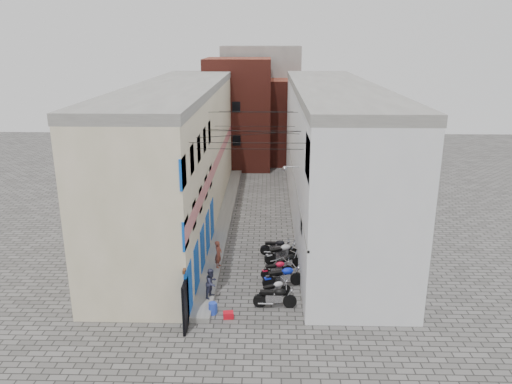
# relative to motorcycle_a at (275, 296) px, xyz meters

# --- Properties ---
(ground) EXTENTS (90.00, 90.00, 0.00)m
(ground) POSITION_rel_motorcycle_a_xyz_m (-1.22, -1.46, -0.58)
(ground) COLOR #504E4B
(ground) RESTS_ON ground
(plinth) EXTENTS (0.90, 26.00, 0.25)m
(plinth) POSITION_rel_motorcycle_a_xyz_m (-3.27, 11.54, -0.45)
(plinth) COLOR slate
(plinth) RESTS_ON ground
(building_left) EXTENTS (5.10, 27.00, 9.00)m
(building_left) POSITION_rel_motorcycle_a_xyz_m (-6.20, 11.49, 3.92)
(building_left) COLOR #C1B992
(building_left) RESTS_ON ground
(building_right) EXTENTS (5.94, 26.00, 9.00)m
(building_right) POSITION_rel_motorcycle_a_xyz_m (3.78, 11.54, 3.93)
(building_right) COLOR silver
(building_right) RESTS_ON ground
(building_far_brick_left) EXTENTS (6.00, 6.00, 10.00)m
(building_far_brick_left) POSITION_rel_motorcycle_a_xyz_m (-3.22, 26.54, 4.42)
(building_far_brick_left) COLOR maroon
(building_far_brick_left) RESTS_ON ground
(building_far_brick_right) EXTENTS (5.00, 6.00, 8.00)m
(building_far_brick_right) POSITION_rel_motorcycle_a_xyz_m (1.78, 28.54, 3.42)
(building_far_brick_right) COLOR maroon
(building_far_brick_right) RESTS_ON ground
(building_far_concrete) EXTENTS (8.00, 5.00, 11.00)m
(building_far_concrete) POSITION_rel_motorcycle_a_xyz_m (-1.22, 32.54, 4.92)
(building_far_concrete) COLOR slate
(building_far_concrete) RESTS_ON ground
(far_shopfront) EXTENTS (2.00, 0.30, 2.40)m
(far_shopfront) POSITION_rel_motorcycle_a_xyz_m (-1.22, 23.74, 0.62)
(far_shopfront) COLOR black
(far_shopfront) RESTS_ON ground
(overhead_wires) EXTENTS (5.80, 13.02, 1.32)m
(overhead_wires) POSITION_rel_motorcycle_a_xyz_m (-1.22, 6.19, 6.55)
(overhead_wires) COLOR black
(overhead_wires) RESTS_ON ground
(motorcycle_a) EXTENTS (2.00, 0.66, 1.15)m
(motorcycle_a) POSITION_rel_motorcycle_a_xyz_m (0.00, 0.00, 0.00)
(motorcycle_a) COLOR black
(motorcycle_a) RESTS_ON ground
(motorcycle_b) EXTENTS (1.74, 1.24, 0.97)m
(motorcycle_b) POSITION_rel_motorcycle_a_xyz_m (0.00, 0.87, -0.09)
(motorcycle_b) COLOR silver
(motorcycle_b) RESTS_ON ground
(motorcycle_c) EXTENTS (2.21, 1.27, 1.22)m
(motorcycle_c) POSITION_rel_motorcycle_a_xyz_m (0.42, 1.96, 0.03)
(motorcycle_c) COLOR #0D24C7
(motorcycle_c) RESTS_ON ground
(motorcycle_d) EXTENTS (1.80, 1.14, 1.00)m
(motorcycle_d) POSITION_rel_motorcycle_a_xyz_m (0.12, 3.02, -0.08)
(motorcycle_d) COLOR red
(motorcycle_d) RESTS_ON ground
(motorcycle_e) EXTENTS (1.69, 1.56, 1.01)m
(motorcycle_e) POSITION_rel_motorcycle_a_xyz_m (0.68, 3.83, -0.07)
(motorcycle_e) COLOR black
(motorcycle_e) RESTS_ON ground
(motorcycle_f) EXTENTS (2.15, 1.53, 1.21)m
(motorcycle_f) POSITION_rel_motorcycle_a_xyz_m (0.43, 4.84, 0.03)
(motorcycle_f) COLOR #ACACB1
(motorcycle_f) RESTS_ON ground
(motorcycle_g) EXTENTS (1.86, 0.60, 1.07)m
(motorcycle_g) POSITION_rel_motorcycle_a_xyz_m (0.14, 5.75, -0.04)
(motorcycle_g) COLOR black
(motorcycle_g) RESTS_ON ground
(person_a) EXTENTS (0.46, 0.60, 1.45)m
(person_a) POSITION_rel_motorcycle_a_xyz_m (-2.92, 3.61, 0.40)
(person_a) COLOR brown
(person_a) RESTS_ON plinth
(person_b) EXTENTS (0.79, 0.85, 1.41)m
(person_b) POSITION_rel_motorcycle_a_xyz_m (-2.92, 0.44, 0.38)
(person_b) COLOR #353750
(person_b) RESTS_ON plinth
(water_jug_near) EXTENTS (0.45, 0.45, 0.55)m
(water_jug_near) POSITION_rel_motorcycle_a_xyz_m (-2.77, -0.65, -0.30)
(water_jug_near) COLOR blue
(water_jug_near) RESTS_ON ground
(water_jug_far) EXTENTS (0.37, 0.37, 0.47)m
(water_jug_far) POSITION_rel_motorcycle_a_xyz_m (-2.71, -0.58, -0.34)
(water_jug_far) COLOR blue
(water_jug_far) RESTS_ON ground
(red_crate) EXTENTS (0.49, 0.39, 0.28)m
(red_crate) POSITION_rel_motorcycle_a_xyz_m (-2.04, -0.96, -0.44)
(red_crate) COLOR red
(red_crate) RESTS_ON ground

